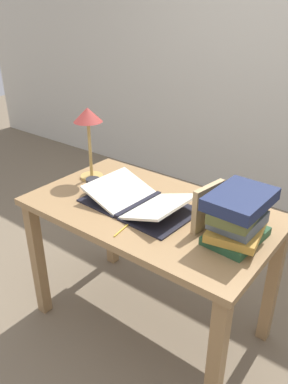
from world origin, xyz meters
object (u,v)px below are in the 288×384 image
object	(u,v)px
coffee_mug	(93,186)
reading_lamp	(88,124)
book_stack_tall	(238,216)
pencil	(124,228)
book_standing_upright	(208,206)
open_book	(139,201)

from	to	relation	value
coffee_mug	reading_lamp	bearing A→B (deg)	137.14
book_stack_tall	pencil	distance (m)	0.50
coffee_mug	pencil	xyz separation A→B (m)	(0.36, -0.17, -0.04)
book_standing_upright	reading_lamp	xyz separation A→B (m)	(-0.78, 0.06, 0.22)
book_stack_tall	reading_lamp	distance (m)	0.96
coffee_mug	open_book	bearing A→B (deg)	6.84
coffee_mug	pencil	bearing A→B (deg)	-25.53
open_book	book_stack_tall	size ratio (longest dim) A/B	1.85
book_stack_tall	coffee_mug	distance (m)	0.80
open_book	reading_lamp	distance (m)	0.53
book_stack_tall	reading_lamp	world-z (taller)	reading_lamp
open_book	book_standing_upright	distance (m)	0.37
reading_lamp	pencil	world-z (taller)	reading_lamp
book_stack_tall	pencil	xyz separation A→B (m)	(-0.43, -0.23, -0.11)
pencil	open_book	bearing A→B (deg)	110.60
book_standing_upright	pencil	bearing A→B (deg)	-129.58
open_book	coffee_mug	bearing A→B (deg)	-170.21
open_book	pencil	bearing A→B (deg)	-66.45
book_standing_upright	book_stack_tall	bearing A→B (deg)	2.69
open_book	reading_lamp	world-z (taller)	reading_lamp
open_book	pencil	distance (m)	0.22
book_standing_upright	reading_lamp	bearing A→B (deg)	-175.18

